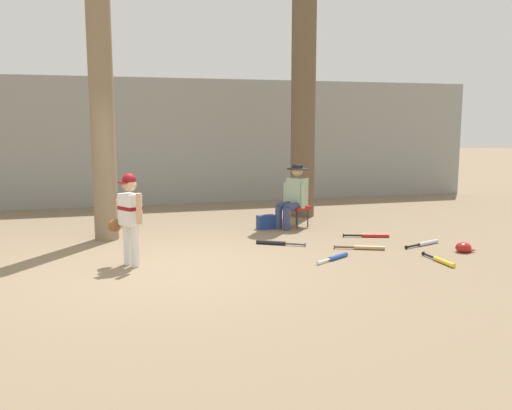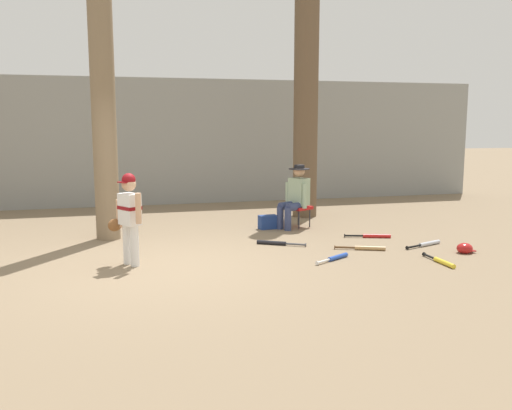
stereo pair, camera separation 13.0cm
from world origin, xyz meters
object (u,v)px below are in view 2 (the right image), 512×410
(young_ballplayer, at_px, (129,213))
(batting_helmet_red, at_px, (465,248))
(tree_behind_spectator, at_px, (306,120))
(bat_wood_tan, at_px, (366,248))
(seated_spectator, at_px, (295,195))
(handbag_beside_stool, at_px, (268,222))
(bat_aluminum_silver, at_px, (427,244))
(bat_yellow_trainer, at_px, (442,262))
(bat_blue_youth, at_px, (336,258))
(bat_black_composite, at_px, (275,243))
(bat_red_barrel, at_px, (373,236))
(folding_stool, at_px, (299,208))
(tree_near_player, at_px, (104,114))

(young_ballplayer, height_order, batting_helmet_red, young_ballplayer)
(tree_behind_spectator, height_order, bat_wood_tan, tree_behind_spectator)
(seated_spectator, bearing_deg, young_ballplayer, -146.94)
(seated_spectator, bearing_deg, bat_wood_tan, -76.96)
(seated_spectator, relative_size, handbag_beside_stool, 3.53)
(bat_aluminum_silver, bearing_deg, bat_yellow_trainer, -111.92)
(bat_blue_youth, bearing_deg, handbag_beside_stool, 96.89)
(bat_aluminum_silver, bearing_deg, seated_spectator, 127.73)
(bat_yellow_trainer, xyz_separation_m, batting_helmet_red, (0.72, 0.49, 0.04))
(bat_blue_youth, relative_size, bat_wood_tan, 0.85)
(bat_black_composite, bearing_deg, tree_behind_spectator, 60.91)
(young_ballplayer, bearing_deg, tree_behind_spectator, 40.90)
(handbag_beside_stool, distance_m, bat_red_barrel, 2.00)
(folding_stool, height_order, bat_wood_tan, folding_stool)
(folding_stool, height_order, bat_aluminum_silver, folding_stool)
(tree_near_player, height_order, bat_yellow_trainer, tree_near_player)
(bat_aluminum_silver, height_order, bat_black_composite, same)
(bat_black_composite, bearing_deg, bat_blue_youth, -64.13)
(tree_near_player, xyz_separation_m, handbag_beside_stool, (2.92, 0.15, -2.00))
(young_ballplayer, relative_size, seated_spectator, 1.09)
(folding_stool, distance_m, bat_black_composite, 1.68)
(bat_blue_youth, relative_size, batting_helmet_red, 2.22)
(bat_blue_youth, bearing_deg, bat_yellow_trainer, -23.78)
(tree_near_player, relative_size, folding_stool, 8.99)
(bat_red_barrel, height_order, batting_helmet_red, batting_helmet_red)
(tree_behind_spectator, relative_size, seated_spectator, 4.05)
(bat_wood_tan, height_order, bat_red_barrel, same)
(young_ballplayer, xyz_separation_m, bat_wood_tan, (3.63, -0.01, -0.71))
(tree_near_player, xyz_separation_m, bat_wood_tan, (3.93, -1.93, -2.10))
(tree_behind_spectator, xyz_separation_m, folding_stool, (-0.54, -1.18, -1.69))
(young_ballplayer, bearing_deg, tree_near_player, 98.87)
(tree_behind_spectator, bearing_deg, bat_yellow_trainer, -83.27)
(young_ballplayer, relative_size, bat_aluminum_silver, 1.67)
(folding_stool, bearing_deg, bat_black_composite, -122.55)
(bat_wood_tan, relative_size, bat_red_barrel, 0.97)
(folding_stool, bearing_deg, seated_spectator, -152.47)
(tree_behind_spectator, xyz_separation_m, seated_spectator, (-0.63, -1.23, -1.41))
(bat_yellow_trainer, distance_m, bat_blue_youth, 1.50)
(tree_near_player, distance_m, bat_red_barrel, 5.06)
(bat_yellow_trainer, distance_m, batting_helmet_red, 0.88)
(folding_stool, relative_size, bat_aluminum_silver, 0.69)
(tree_behind_spectator, distance_m, handbag_beside_stool, 2.55)
(bat_wood_tan, bearing_deg, folding_stool, 100.50)
(bat_yellow_trainer, relative_size, batting_helmet_red, 2.62)
(bat_aluminum_silver, bearing_deg, bat_wood_tan, -178.74)
(bat_wood_tan, xyz_separation_m, bat_aluminum_silver, (1.10, 0.02, 0.00))
(seated_spectator, relative_size, bat_black_composite, 1.62)
(handbag_beside_stool, bearing_deg, bat_blue_youth, -83.11)
(bat_yellow_trainer, distance_m, bat_red_barrel, 1.89)
(folding_stool, height_order, seated_spectator, seated_spectator)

